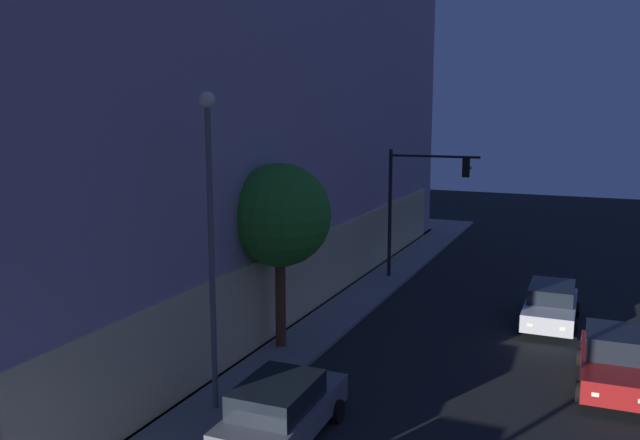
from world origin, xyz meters
TOP-DOWN VIEW (x-y plane):
  - modern_building at (16.47, 19.13)m, footprint 38.25×23.02m
  - traffic_light_far_corner at (21.83, 5.22)m, footprint 0.37×4.44m
  - street_lamp_sidewalk at (5.49, 6.60)m, footprint 0.44×0.44m
  - sidewalk_tree at (10.66, 7.12)m, footprint 3.62×3.62m
  - car_grey at (4.78, 4.15)m, footprint 4.65×2.20m
  - car_red at (11.85, -3.80)m, footprint 4.67×2.28m
  - car_silver at (17.47, -1.53)m, footprint 4.75×2.16m

SIDE VIEW (x-z plane):
  - car_silver at x=17.47m, z-range 0.03..1.59m
  - car_red at x=11.85m, z-range -0.01..1.72m
  - car_grey at x=4.78m, z-range 0.01..1.72m
  - traffic_light_far_corner at x=21.83m, z-range 1.28..7.72m
  - sidewalk_tree at x=10.66m, z-range 1.59..8.14m
  - street_lamp_sidewalk at x=5.49m, z-range 1.20..10.02m
  - modern_building at x=16.47m, z-range -0.07..20.00m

